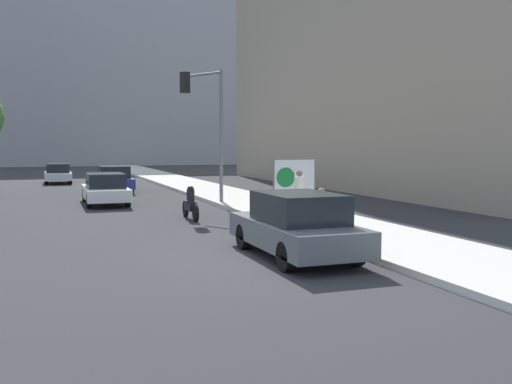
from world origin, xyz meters
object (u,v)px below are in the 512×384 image
Objects in this scene: traffic_light_pole at (208,114)px; car_on_road_midblock at (114,179)px; parked_car_curbside at (297,225)px; protest_banner at (294,184)px; car_on_road_distant at (58,173)px; seated_protester at (322,207)px; motorcycle_on_road at (190,205)px; jogger_on_sidewalk at (299,194)px; pedestrian_behind at (282,187)px; car_on_road_nearest at (105,189)px.

car_on_road_midblock is at bearing 108.24° from traffic_light_pole.
parked_car_curbside reaches higher than car_on_road_midblock.
car_on_road_midblock is at bearing 95.65° from parked_car_curbside.
protest_banner is 23.75m from car_on_road_distant.
parked_car_curbside is 29.93m from car_on_road_distant.
protest_banner is at bearing -69.08° from car_on_road_midblock.
motorcycle_on_road is at bearing 127.37° from seated_protester.
protest_banner is (0.69, 1.98, 0.18)m from jogger_on_sidewalk.
seated_protester is 5.42m from pedestrian_behind.
pedestrian_behind is 0.79× the size of motorcycle_on_road.
car_on_road_distant is 22.29m from motorcycle_on_road.
protest_banner is 7.82m from parked_car_curbside.
jogger_on_sidewalk is 2.11m from protest_banner.
parked_car_curbside is (-3.09, -7.17, -0.42)m from protest_banner.
pedestrian_behind is 8.55m from parked_car_curbside.
parked_car_curbside is 14.25m from car_on_road_nearest.
pedestrian_behind is at bearing -69.99° from car_on_road_distant.
parked_car_curbside is at bearing -84.54° from motorcycle_on_road.
pedestrian_behind is 0.40× the size of car_on_road_distant.
seated_protester is at bearing -154.50° from pedestrian_behind.
jogger_on_sidewalk is 2.89m from pedestrian_behind.
motorcycle_on_road is (1.31, -12.96, -0.21)m from car_on_road_midblock.
traffic_light_pole is at bearing 105.09° from seated_protester.
car_on_road_midblock is (-4.04, 17.90, -0.10)m from seated_protester.
jogger_on_sidewalk reaches higher than seated_protester.
car_on_road_nearest is 6.72m from motorcycle_on_road.
car_on_road_distant is (-1.77, 15.62, -0.02)m from car_on_road_nearest.
pedestrian_behind is 0.38× the size of car_on_road_midblock.
pedestrian_behind is 8.46m from car_on_road_nearest.
seated_protester is 0.22× the size of traffic_light_pole.
traffic_light_pole is at bearing 65.91° from pedestrian_behind.
parked_car_curbside is (-2.96, -8.02, -0.27)m from pedestrian_behind.
car_on_road_midblock is at bearing -64.55° from jogger_on_sidewalk.
jogger_on_sidewalk is 16.03m from car_on_road_midblock.
seated_protester is 0.64× the size of protest_banner.
parked_car_curbside is at bearing -164.53° from pedestrian_behind.
seated_protester is 0.26× the size of car_on_road_nearest.
traffic_light_pole is at bearing -67.80° from jogger_on_sidewalk.
parked_car_curbside is 2.08× the size of motorcycle_on_road.
protest_banner is 0.43× the size of parked_car_curbside.
jogger_on_sidewalk is (0.40, 2.50, 0.17)m from seated_protester.
protest_banner is at bearing -70.41° from car_on_road_distant.
pedestrian_behind is at bearing -91.81° from jogger_on_sidewalk.
car_on_road_midblock reaches higher than car_on_road_nearest.
parked_car_curbside is 0.94× the size of car_on_road_nearest.
traffic_light_pole reaches higher than jogger_on_sidewalk.
parked_car_curbside reaches higher than seated_protester.
jogger_on_sidewalk reaches higher than car_on_road_distant.
traffic_light_pole is 10.17m from car_on_road_midblock.
seated_protester is 18.35m from car_on_road_midblock.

